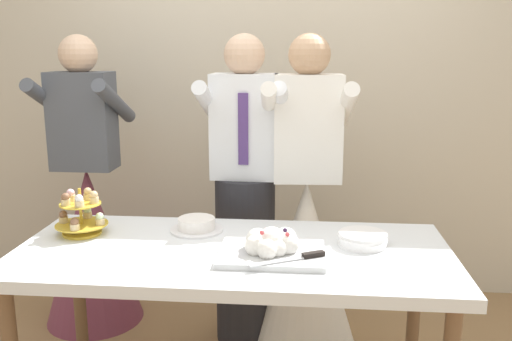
# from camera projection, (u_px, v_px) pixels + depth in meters

# --- Properties ---
(rear_wall) EXTENTS (5.20, 0.10, 2.90)m
(rear_wall) POSITION_uv_depth(u_px,v_px,m) (261.00, 70.00, 3.52)
(rear_wall) COLOR beige
(rear_wall) RESTS_ON ground_plane
(dessert_table) EXTENTS (1.80, 0.80, 0.78)m
(dessert_table) POSITION_uv_depth(u_px,v_px,m) (233.00, 265.00, 2.29)
(dessert_table) COLOR silver
(dessert_table) RESTS_ON ground_plane
(cupcake_stand) EXTENTS (0.23, 0.23, 0.21)m
(cupcake_stand) POSITION_uv_depth(u_px,v_px,m) (81.00, 215.00, 2.44)
(cupcake_stand) COLOR gold
(cupcake_stand) RESTS_ON dessert_table
(main_cake_tray) EXTENTS (0.42, 0.33, 0.13)m
(main_cake_tray) POSITION_uv_depth(u_px,v_px,m) (272.00, 246.00, 2.18)
(main_cake_tray) COLOR silver
(main_cake_tray) RESTS_ON dessert_table
(plate_stack) EXTENTS (0.21, 0.21, 0.05)m
(plate_stack) POSITION_uv_depth(u_px,v_px,m) (362.00, 239.00, 2.31)
(plate_stack) COLOR white
(plate_stack) RESTS_ON dessert_table
(round_cake) EXTENTS (0.24, 0.24, 0.06)m
(round_cake) POSITION_uv_depth(u_px,v_px,m) (197.00, 225.00, 2.49)
(round_cake) COLOR white
(round_cake) RESTS_ON dessert_table
(person_groom) EXTENTS (0.47, 0.50, 1.66)m
(person_groom) POSITION_uv_depth(u_px,v_px,m) (245.00, 208.00, 2.94)
(person_groom) COLOR #232328
(person_groom) RESTS_ON ground_plane
(person_bride) EXTENTS (0.56, 0.56, 1.66)m
(person_bride) POSITION_uv_depth(u_px,v_px,m) (306.00, 242.00, 2.91)
(person_bride) COLOR white
(person_bride) RESTS_ON ground_plane
(person_guest) EXTENTS (0.56, 0.56, 1.66)m
(person_guest) POSITION_uv_depth(u_px,v_px,m) (90.00, 225.00, 3.18)
(person_guest) COLOR brown
(person_guest) RESTS_ON ground_plane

